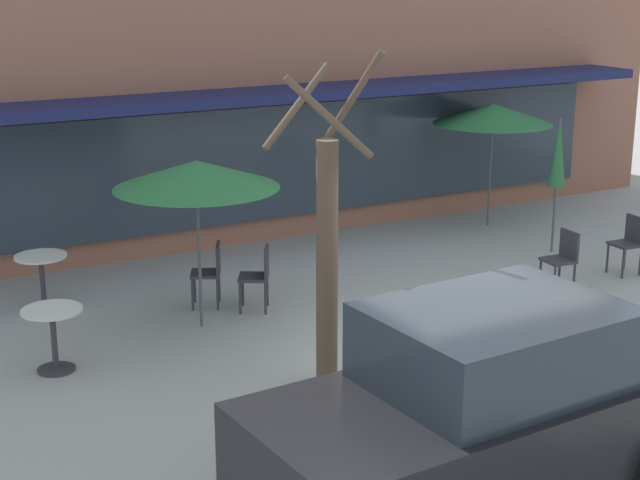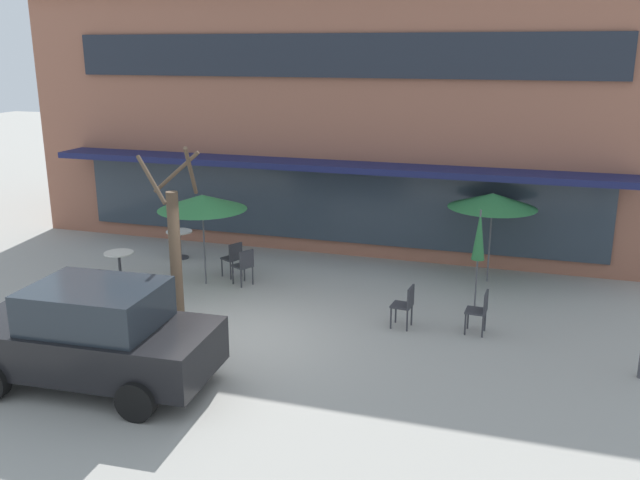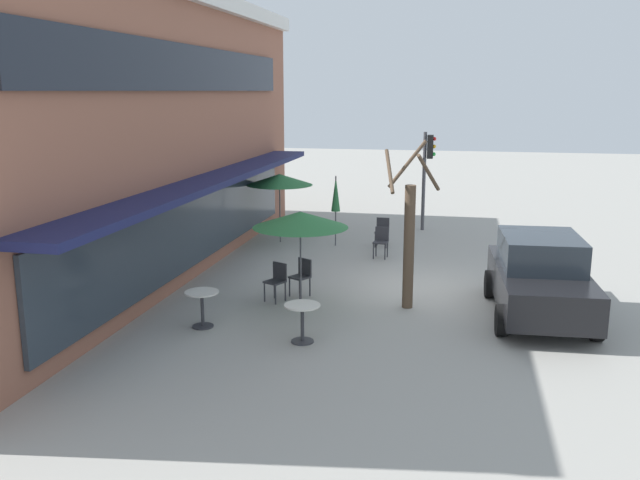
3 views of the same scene
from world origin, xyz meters
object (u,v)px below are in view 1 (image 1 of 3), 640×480
object	(u,v)px
cafe_chair_0	(629,240)
street_tree	(327,245)
cafe_chair_1	(563,256)
parked_sedan	(484,405)
cafe_table_streetside	(42,272)
patio_umbrella_corner_open	(196,174)
cafe_chair_2	(211,270)
patio_umbrella_green_folded	(558,154)
cafe_table_near_wall	(53,329)
patio_umbrella_cream_folded	(493,114)
cafe_chair_3	(259,273)

from	to	relation	value
cafe_chair_0	street_tree	distance (m)	6.21
cafe_chair_1	parked_sedan	distance (m)	6.03
cafe_chair_1	street_tree	xyz separation A→B (m)	(-4.52, -1.13, 1.08)
cafe_table_streetside	cafe_chair_0	xyz separation A→B (m)	(8.16, -2.74, 0.01)
patio_umbrella_corner_open	cafe_chair_0	xyz separation A→B (m)	(6.55, -1.05, -1.50)
street_tree	cafe_chair_0	bearing A→B (deg)	11.95
patio_umbrella_corner_open	cafe_chair_2	size ratio (longest dim) A/B	2.47
patio_umbrella_green_folded	cafe_chair_0	xyz separation A→B (m)	(0.20, -1.44, -1.10)
patio_umbrella_corner_open	cafe_chair_2	xyz separation A→B (m)	(0.43, 0.67, -1.50)
patio_umbrella_corner_open	street_tree	world-z (taller)	street_tree
cafe_table_near_wall	cafe_chair_1	world-z (taller)	cafe_chair_1
cafe_chair_0	parked_sedan	xyz separation A→B (m)	(-6.02, -4.08, 0.35)
patio_umbrella_cream_folded	parked_sedan	world-z (taller)	patio_umbrella_cream_folded
cafe_chair_2	street_tree	bearing A→B (deg)	-87.50
patio_umbrella_cream_folded	cafe_chair_0	bearing A→B (deg)	-88.80
parked_sedan	street_tree	size ratio (longest dim) A/B	1.15
patio_umbrella_corner_open	cafe_chair_3	distance (m)	1.78
patio_umbrella_corner_open	cafe_chair_2	bearing A→B (deg)	57.22
cafe_chair_2	cafe_chair_0	bearing A→B (deg)	-15.70
cafe_chair_3	patio_umbrella_cream_folded	bearing A→B (deg)	20.14
patio_umbrella_cream_folded	patio_umbrella_corner_open	distance (m)	6.85
cafe_table_streetside	patio_umbrella_green_folded	world-z (taller)	patio_umbrella_green_folded
cafe_chair_2	patio_umbrella_cream_folded	bearing A→B (deg)	14.47
cafe_chair_3	parked_sedan	world-z (taller)	parked_sedan
cafe_chair_1	street_tree	size ratio (longest dim) A/B	0.24
cafe_chair_1	cafe_table_near_wall	bearing A→B (deg)	174.56
cafe_chair_1	street_tree	distance (m)	4.78
street_tree	cafe_chair_3	bearing A→B (deg)	81.56
cafe_chair_1	cafe_chair_2	size ratio (longest dim) A/B	1.00
patio_umbrella_green_folded	cafe_chair_2	size ratio (longest dim) A/B	2.47
patio_umbrella_cream_folded	cafe_chair_3	world-z (taller)	patio_umbrella_cream_folded
cafe_chair_0	parked_sedan	world-z (taller)	parked_sedan
cafe_table_streetside	cafe_chair_1	xyz separation A→B (m)	(6.70, -2.89, 0.01)
patio_umbrella_corner_open	cafe_chair_3	bearing A→B (deg)	11.84
cafe_table_near_wall	parked_sedan	size ratio (longest dim) A/B	0.18
patio_umbrella_cream_folded	cafe_chair_0	xyz separation A→B (m)	(0.07, -3.28, -1.50)
cafe_table_near_wall	cafe_chair_2	world-z (taller)	cafe_chair_2
patio_umbrella_green_folded	parked_sedan	world-z (taller)	patio_umbrella_green_folded
patio_umbrella_corner_open	parked_sedan	world-z (taller)	patio_umbrella_corner_open
cafe_chair_3	cafe_chair_1	bearing A→B (deg)	-18.51
cafe_table_near_wall	cafe_chair_1	xyz separation A→B (m)	(7.11, -0.68, 0.01)
patio_umbrella_cream_folded	patio_umbrella_corner_open	xyz separation A→B (m)	(-6.48, -2.23, 0.00)
patio_umbrella_cream_folded	street_tree	size ratio (longest dim) A/B	0.59
patio_umbrella_cream_folded	cafe_chair_0	world-z (taller)	patio_umbrella_cream_folded
cafe_chair_2	parked_sedan	bearing A→B (deg)	-89.01
cafe_table_streetside	cafe_chair_0	world-z (taller)	cafe_chair_0
cafe_chair_1	cafe_chair_2	world-z (taller)	same
patio_umbrella_green_folded	cafe_chair_3	distance (m)	5.52
cafe_table_near_wall	cafe_chair_2	distance (m)	2.73
cafe_chair_1	cafe_chair_3	world-z (taller)	same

